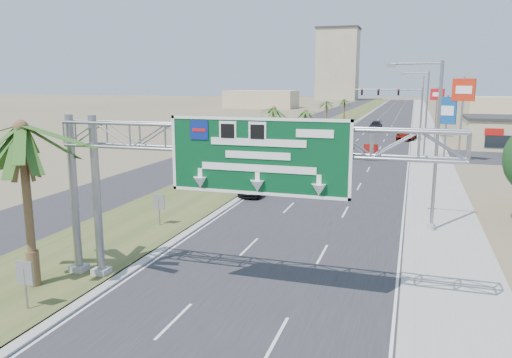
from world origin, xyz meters
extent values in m
cube|color=#28282B|center=(0.00, 110.00, 0.01)|extent=(12.00, 300.00, 0.02)
cube|color=#9E9B93|center=(8.50, 110.00, 0.05)|extent=(4.00, 300.00, 0.10)
cube|color=#394F22|center=(-10.00, 110.00, 0.06)|extent=(7.00, 300.00, 0.12)
cube|color=#28282B|center=(-17.00, 110.00, 0.01)|extent=(8.00, 300.00, 0.02)
cylinder|color=gray|center=(-7.20, 10.00, 3.70)|extent=(0.36, 0.36, 7.40)
cylinder|color=gray|center=(-8.40, 10.00, 3.70)|extent=(0.36, 0.36, 7.40)
cube|color=#9E9B93|center=(-7.20, 10.00, 0.20)|extent=(0.70, 0.70, 0.40)
cube|color=#9E9B93|center=(-8.40, 10.00, 0.20)|extent=(0.70, 0.70, 0.40)
cube|color=#07421F|center=(0.50, 9.52, 6.00)|extent=(7.20, 0.12, 3.00)
cube|color=navy|center=(-1.90, 9.44, 6.95)|extent=(0.75, 0.03, 0.75)
cone|color=white|center=(0.50, 9.44, 4.85)|extent=(0.56, 0.56, 0.45)
cylinder|color=brown|center=(-9.20, 8.00, 3.50)|extent=(0.36, 0.36, 7.00)
cylinder|color=brown|center=(-9.20, 8.00, 0.84)|extent=(0.54, 0.54, 1.68)
cylinder|color=brown|center=(-9.50, 32.00, 2.50)|extent=(0.36, 0.36, 5.00)
cylinder|color=brown|center=(-9.50, 32.00, 0.60)|extent=(0.54, 0.54, 1.20)
cylinder|color=brown|center=(-9.50, 48.00, 2.90)|extent=(0.36, 0.36, 5.80)
cylinder|color=brown|center=(-9.50, 48.00, 0.70)|extent=(0.54, 0.54, 1.39)
cylinder|color=brown|center=(-9.50, 66.00, 2.25)|extent=(0.36, 0.36, 4.50)
cylinder|color=brown|center=(-9.50, 66.00, 0.54)|extent=(0.54, 0.54, 1.08)
cylinder|color=brown|center=(-9.50, 85.00, 2.60)|extent=(0.36, 0.36, 5.20)
cylinder|color=brown|center=(-9.50, 85.00, 0.62)|extent=(0.54, 0.54, 1.25)
cylinder|color=brown|center=(-9.50, 110.00, 2.40)|extent=(0.36, 0.36, 4.80)
cylinder|color=brown|center=(-9.50, 110.00, 0.58)|extent=(0.54, 0.54, 1.15)
cylinder|color=gray|center=(7.50, 22.00, 5.00)|extent=(0.20, 0.20, 10.00)
cylinder|color=gray|center=(6.10, 22.00, 9.85)|extent=(2.80, 0.12, 0.12)
cube|color=slate|center=(4.70, 22.00, 9.75)|extent=(0.50, 0.22, 0.18)
cylinder|color=#9E9B93|center=(7.50, 22.00, 0.25)|extent=(0.44, 0.44, 0.50)
cylinder|color=gray|center=(7.50, 52.00, 5.00)|extent=(0.20, 0.20, 10.00)
cylinder|color=gray|center=(6.10, 52.00, 9.85)|extent=(2.80, 0.12, 0.12)
cube|color=slate|center=(4.70, 52.00, 9.75)|extent=(0.50, 0.22, 0.18)
cylinder|color=#9E9B93|center=(7.50, 52.00, 0.25)|extent=(0.44, 0.44, 0.50)
cylinder|color=gray|center=(7.50, 88.00, 5.00)|extent=(0.20, 0.20, 10.00)
cylinder|color=gray|center=(6.10, 88.00, 9.85)|extent=(2.80, 0.12, 0.12)
cube|color=slate|center=(4.70, 88.00, 9.75)|extent=(0.50, 0.22, 0.18)
cylinder|color=#9E9B93|center=(7.50, 88.00, 0.25)|extent=(0.44, 0.44, 0.50)
cylinder|color=gray|center=(7.20, 72.00, 4.00)|extent=(0.28, 0.28, 8.00)
cylinder|color=gray|center=(2.20, 72.00, 7.70)|extent=(10.00, 0.18, 0.18)
cube|color=black|center=(3.70, 71.80, 7.30)|extent=(0.32, 0.18, 0.95)
cube|color=black|center=(0.70, 71.80, 7.30)|extent=(0.32, 0.18, 0.95)
cube|color=black|center=(-1.80, 71.80, 7.30)|extent=(0.32, 0.18, 0.95)
sphere|color=red|center=(3.70, 71.68, 7.60)|extent=(0.22, 0.22, 0.22)
imported|color=black|center=(7.20, 72.00, 7.00)|extent=(0.16, 0.16, 0.60)
cylinder|color=#9E9B93|center=(7.20, 72.00, 0.30)|extent=(0.56, 0.56, 0.60)
cylinder|color=gray|center=(-7.80, 6.00, 0.90)|extent=(0.08, 0.08, 1.80)
cube|color=slate|center=(-7.80, 6.00, 1.60)|extent=(0.75, 0.06, 0.95)
cylinder|color=gray|center=(-8.50, 18.00, 0.90)|extent=(0.08, 0.08, 1.80)
cube|color=slate|center=(-8.50, 18.00, 1.60)|extent=(0.75, 0.06, 0.95)
cube|color=tan|center=(-32.00, 250.00, 17.50)|extent=(20.00, 16.00, 35.00)
cube|color=#C5B485|center=(-45.00, 160.00, 3.00)|extent=(24.00, 14.00, 6.00)
cube|color=#C5B485|center=(30.00, 140.00, 2.50)|extent=(20.00, 12.00, 5.00)
imported|color=black|center=(-5.50, 28.28, 0.74)|extent=(1.91, 4.42, 1.49)
imported|color=#690C09|center=(1.50, 51.27, 0.78)|extent=(2.08, 4.86, 1.56)
imported|color=gray|center=(5.25, 72.06, 0.80)|extent=(3.24, 5.97, 1.59)
imported|color=black|center=(-0.64, 88.67, 0.75)|extent=(2.30, 5.24, 1.50)
cylinder|color=gray|center=(11.11, 50.10, 4.70)|extent=(0.20, 0.20, 9.41)
cube|color=red|center=(11.11, 50.10, 8.01)|extent=(2.35, 1.15, 2.40)
cube|color=white|center=(11.11, 49.92, 8.01)|extent=(1.58, 0.65, 0.84)
cylinder|color=gray|center=(9.62, 50.71, 3.72)|extent=(0.20, 0.20, 7.43)
cube|color=#0F4591|center=(9.62, 50.71, 5.73)|extent=(1.98, 0.99, 3.00)
cube|color=white|center=(9.62, 50.53, 5.73)|extent=(1.32, 0.53, 1.05)
cylinder|color=gray|center=(9.52, 76.46, 4.01)|extent=(0.20, 0.20, 8.02)
cube|color=red|center=(9.52, 76.46, 6.92)|extent=(2.12, 1.19, 1.80)
cube|color=white|center=(9.52, 76.28, 6.92)|extent=(1.42, 0.68, 0.63)
camera|label=1|loc=(6.12, -8.59, 8.79)|focal=35.00mm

